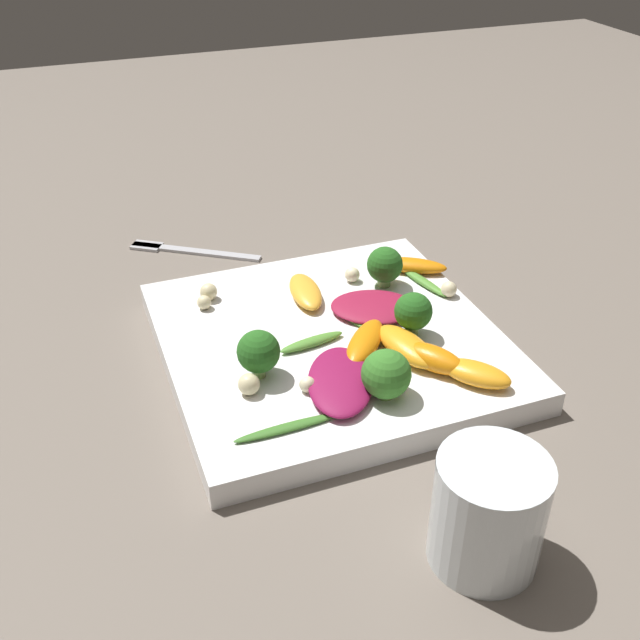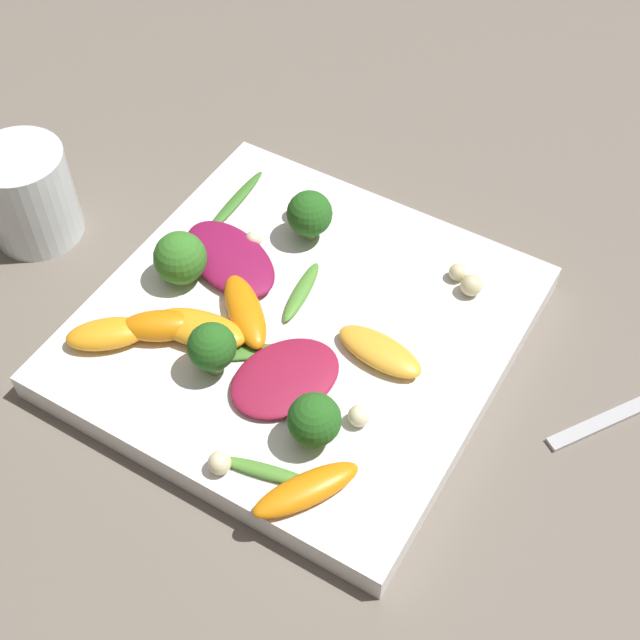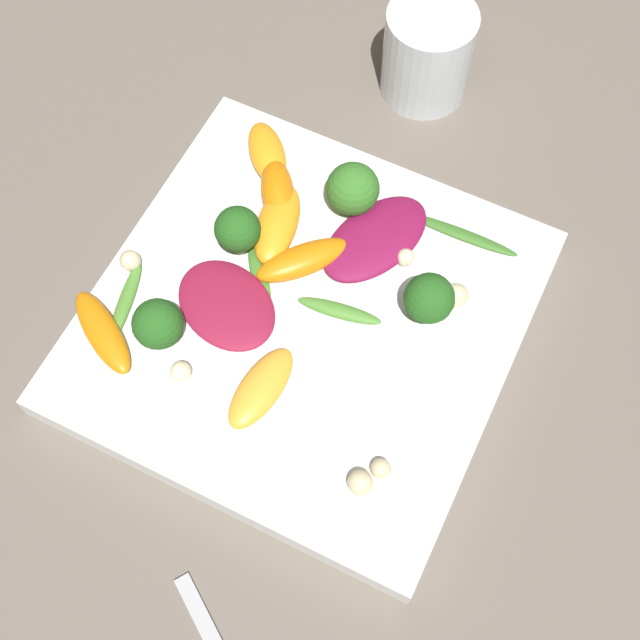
{
  "view_description": "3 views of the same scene",
  "coord_description": "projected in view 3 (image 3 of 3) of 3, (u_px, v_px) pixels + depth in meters",
  "views": [
    {
      "loc": [
        0.54,
        -0.21,
        0.42
      ],
      "look_at": [
        0.01,
        -0.01,
        0.05
      ],
      "focal_mm": 42.0,
      "sensor_mm": 36.0,
      "label": 1
    },
    {
      "loc": [
        -0.23,
        0.36,
        0.55
      ],
      "look_at": [
        -0.02,
        0.0,
        0.04
      ],
      "focal_mm": 50.0,
      "sensor_mm": 36.0,
      "label": 2
    },
    {
      "loc": [
        -0.26,
        -0.14,
        0.62
      ],
      "look_at": [
        -0.01,
        -0.02,
        0.04
      ],
      "focal_mm": 50.0,
      "sensor_mm": 36.0,
      "label": 3
    }
  ],
  "objects": [
    {
      "name": "ground_plane",
      "position": [
        305.0,
        328.0,
        0.69
      ],
      "size": [
        2.4,
        2.4,
        0.0
      ],
      "primitive_type": "plane",
      "color": "#6B6056"
    },
    {
      "name": "plate",
      "position": [
        305.0,
        321.0,
        0.67
      ],
      "size": [
        0.31,
        0.31,
        0.02
      ],
      "color": "white",
      "rests_on": "ground_plane"
    },
    {
      "name": "drinking_glass",
      "position": [
        428.0,
        53.0,
        0.75
      ],
      "size": [
        0.08,
        0.08,
        0.08
      ],
      "color": "white",
      "rests_on": "ground_plane"
    },
    {
      "name": "radicchio_leaf_0",
      "position": [
        227.0,
        305.0,
        0.66
      ],
      "size": [
        0.09,
        0.1,
        0.01
      ],
      "color": "maroon",
      "rests_on": "plate"
    },
    {
      "name": "radicchio_leaf_1",
      "position": [
        375.0,
        239.0,
        0.68
      ],
      "size": [
        0.11,
        0.09,
        0.01
      ],
      "color": "maroon",
      "rests_on": "plate"
    },
    {
      "name": "orange_segment_0",
      "position": [
        261.0,
        388.0,
        0.63
      ],
      "size": [
        0.07,
        0.04,
        0.01
      ],
      "color": "#FCAD33",
      "rests_on": "plate"
    },
    {
      "name": "orange_segment_1",
      "position": [
        103.0,
        332.0,
        0.65
      ],
      "size": [
        0.06,
        0.08,
        0.01
      ],
      "color": "orange",
      "rests_on": "plate"
    },
    {
      "name": "orange_segment_2",
      "position": [
        277.0,
        224.0,
        0.69
      ],
      "size": [
        0.08,
        0.05,
        0.02
      ],
      "color": "orange",
      "rests_on": "plate"
    },
    {
      "name": "orange_segment_3",
      "position": [
        303.0,
        260.0,
        0.67
      ],
      "size": [
        0.07,
        0.07,
        0.02
      ],
      "color": "orange",
      "rests_on": "plate"
    },
    {
      "name": "orange_segment_4",
      "position": [
        278.0,
        191.0,
        0.7
      ],
      "size": [
        0.06,
        0.05,
        0.02
      ],
      "color": "orange",
      "rests_on": "plate"
    },
    {
      "name": "orange_segment_5",
      "position": [
        267.0,
        153.0,
        0.72
      ],
      "size": [
        0.06,
        0.06,
        0.02
      ],
      "color": "orange",
      "rests_on": "plate"
    },
    {
      "name": "broccoli_floret_0",
      "position": [
        238.0,
        230.0,
        0.67
      ],
      "size": [
        0.04,
        0.04,
        0.04
      ],
      "color": "#7A9E51",
      "rests_on": "plate"
    },
    {
      "name": "broccoli_floret_1",
      "position": [
        158.0,
        325.0,
        0.63
      ],
      "size": [
        0.04,
        0.04,
        0.04
      ],
      "color": "#84AD5B",
      "rests_on": "plate"
    },
    {
      "name": "broccoli_floret_2",
      "position": [
        353.0,
        189.0,
        0.69
      ],
      "size": [
        0.04,
        0.04,
        0.04
      ],
      "color": "#7A9E51",
      "rests_on": "plate"
    },
    {
      "name": "broccoli_floret_3",
      "position": [
        429.0,
        299.0,
        0.64
      ],
      "size": [
        0.04,
        0.04,
        0.04
      ],
      "color": "#7A9E51",
      "rests_on": "plate"
    },
    {
      "name": "arugula_sprig_0",
      "position": [
        260.0,
        277.0,
        0.67
      ],
      "size": [
        0.06,
        0.05,
        0.0
      ],
      "color": "#47842D",
      "rests_on": "plate"
    },
    {
      "name": "arugula_sprig_1",
      "position": [
        125.0,
        302.0,
        0.66
      ],
      "size": [
        0.07,
        0.03,
        0.01
      ],
      "color": "#518E33",
      "rests_on": "plate"
    },
    {
      "name": "arugula_sprig_2",
      "position": [
        339.0,
        311.0,
        0.66
      ],
      "size": [
        0.02,
        0.07,
        0.01
      ],
      "color": "#518E33",
      "rests_on": "plate"
    },
    {
      "name": "arugula_sprig_3",
      "position": [
        462.0,
        235.0,
        0.69
      ],
      "size": [
        0.01,
        0.09,
        0.0
      ],
      "color": "#3D7528",
      "rests_on": "plate"
    },
    {
      "name": "macadamia_nut_0",
      "position": [
        130.0,
        261.0,
        0.67
      ],
      "size": [
        0.02,
        0.02,
        0.02
      ],
      "color": "beige",
      "rests_on": "plate"
    },
    {
      "name": "macadamia_nut_1",
      "position": [
        360.0,
        483.0,
        0.6
      ],
      "size": [
        0.02,
        0.02,
        0.02
      ],
      "color": "beige",
      "rests_on": "plate"
    },
    {
      "name": "macadamia_nut_2",
      "position": [
        181.0,
        372.0,
        0.64
      ],
      "size": [
        0.02,
        0.02,
        0.02
      ],
      "color": "beige",
      "rests_on": "plate"
    },
    {
      "name": "macadamia_nut_3",
      "position": [
        406.0,
        258.0,
        0.68
      ],
      "size": [
        0.01,
        0.01,
        0.01
      ],
      "color": "beige",
      "rests_on": "plate"
    },
    {
      "name": "macadamia_nut_4",
      "position": [
        381.0,
        469.0,
        0.6
      ],
      "size": [
        0.01,
        0.01,
        0.01
      ],
      "color": "beige",
      "rests_on": "plate"
    },
    {
      "name": "macadamia_nut_5",
      "position": [
        456.0,
        295.0,
        0.66
      ],
      "size": [
        0.02,
        0.02,
        0.02
      ],
      "color": "beige",
      "rests_on": "plate"
    }
  ]
}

